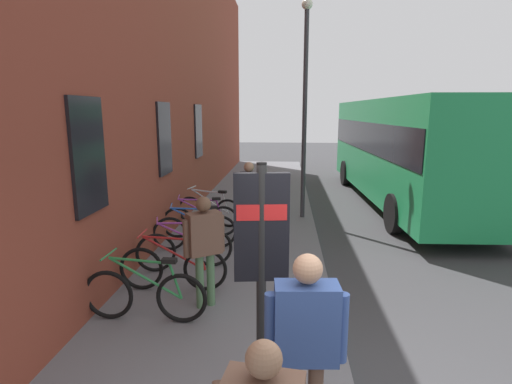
{
  "coord_description": "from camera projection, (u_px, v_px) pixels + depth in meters",
  "views": [
    {
      "loc": [
        -3.32,
        0.77,
        3.0
      ],
      "look_at": [
        4.0,
        1.32,
        1.52
      ],
      "focal_mm": 28.24,
      "sensor_mm": 36.0,
      "label": 1
    }
  ],
  "objects": [
    {
      "name": "sidewalk_pavement",
      "position": [
        252.0,
        214.0,
        11.72
      ],
      "size": [
        24.0,
        3.5,
        0.12
      ],
      "primitive_type": "cube",
      "color": "slate",
      "rests_on": "ground"
    },
    {
      "name": "bicycle_by_door",
      "position": [
        195.0,
        231.0,
        8.49
      ],
      "size": [
        0.55,
        1.74,
        0.97
      ],
      "color": "black",
      "rests_on": "sidewalk_pavement"
    },
    {
      "name": "bicycle_end_of_row",
      "position": [
        201.0,
        221.0,
        9.33
      ],
      "size": [
        0.53,
        1.75,
        0.97
      ],
      "color": "black",
      "rests_on": "sidewalk_pavement"
    },
    {
      "name": "pedestrian_crossing_street",
      "position": [
        249.0,
        191.0,
        9.29
      ],
      "size": [
        0.6,
        0.45,
        1.75
      ],
      "color": "#723F72",
      "rests_on": "sidewalk_pavement"
    },
    {
      "name": "city_bus",
      "position": [
        403.0,
        145.0,
        12.98
      ],
      "size": [
        10.59,
        2.94,
        3.35
      ],
      "color": "#1E8C4C",
      "rests_on": "ground"
    },
    {
      "name": "bicycle_under_window",
      "position": [
        186.0,
        249.0,
        7.42
      ],
      "size": [
        0.68,
        1.7,
        0.97
      ],
      "color": "black",
      "rests_on": "sidewalk_pavement"
    },
    {
      "name": "bicycle_beside_lamp",
      "position": [
        145.0,
        295.0,
        5.57
      ],
      "size": [
        0.48,
        1.77,
        0.97
      ],
      "color": "black",
      "rests_on": "sidewalk_pavement"
    },
    {
      "name": "transit_info_sign",
      "position": [
        261.0,
        242.0,
        4.01
      ],
      "size": [
        0.15,
        0.56,
        2.4
      ],
      "color": "black",
      "rests_on": "sidewalk_pavement"
    },
    {
      "name": "bicycle_nearest_sign",
      "position": [
        174.0,
        267.0,
        6.53
      ],
      "size": [
        0.48,
        1.77,
        0.97
      ],
      "color": "black",
      "rests_on": "sidewalk_pavement"
    },
    {
      "name": "street_lamp",
      "position": [
        305.0,
        94.0,
        10.52
      ],
      "size": [
        0.28,
        0.28,
        5.66
      ],
      "color": "#333338",
      "rests_on": "sidewalk_pavement"
    },
    {
      "name": "station_facade",
      "position": [
        186.0,
        67.0,
        12.01
      ],
      "size": [
        22.0,
        0.65,
        8.59
      ],
      "color": "brown",
      "rests_on": "ground"
    },
    {
      "name": "ground",
      "position": [
        359.0,
        240.0,
        9.57
      ],
      "size": [
        60.0,
        60.0,
        0.0
      ],
      "primitive_type": "plane",
      "color": "#38383A"
    },
    {
      "name": "pedestrian_near_bus",
      "position": [
        306.0,
        336.0,
        3.26
      ],
      "size": [
        0.29,
        0.68,
        1.79
      ],
      "color": "brown",
      "rests_on": "sidewalk_pavement"
    },
    {
      "name": "pedestrian_by_facade",
      "position": [
        204.0,
        241.0,
        5.87
      ],
      "size": [
        0.47,
        0.55,
        1.69
      ],
      "color": "#4C724C",
      "rests_on": "sidewalk_pavement"
    },
    {
      "name": "bicycle_leaning_wall",
      "position": [
        209.0,
        210.0,
        10.28
      ],
      "size": [
        0.58,
        1.74,
        0.97
      ],
      "color": "black",
      "rests_on": "sidewalk_pavement"
    }
  ]
}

